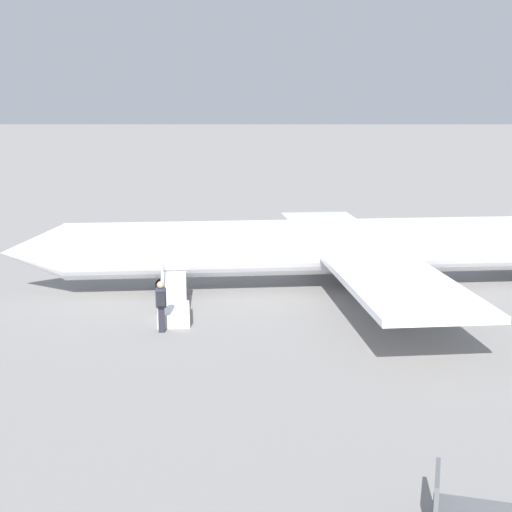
# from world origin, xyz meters

# --- Properties ---
(ground_plane) EXTENTS (600.00, 600.00, 0.00)m
(ground_plane) POSITION_xyz_m (0.00, 0.00, 0.00)
(ground_plane) COLOR gray
(airplane_main) EXTENTS (27.18, 20.73, 5.98)m
(airplane_main) POSITION_xyz_m (-0.83, -0.09, 1.79)
(airplane_main) COLOR silver
(airplane_main) RESTS_ON ground
(boarding_stairs) EXTENTS (1.47, 4.10, 1.55)m
(boarding_stairs) POSITION_xyz_m (6.05, 4.38, 0.36)
(boarding_stairs) COLOR silver
(boarding_stairs) RESTS_ON ground
(passenger) EXTENTS (0.36, 0.55, 1.74)m
(passenger) POSITION_xyz_m (6.26, 6.00, 1.00)
(passenger) COLOR #23232D
(passenger) RESTS_ON ground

